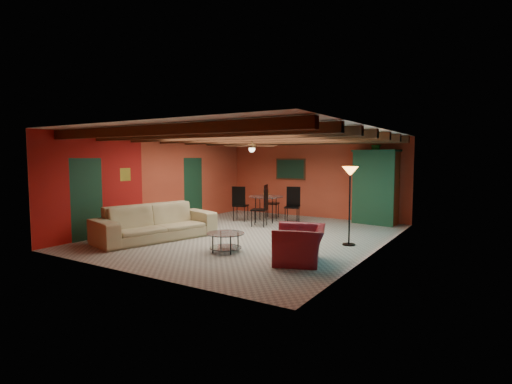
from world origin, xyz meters
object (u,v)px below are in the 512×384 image
Objects in this scene: sofa at (156,222)px; dining_table at (266,204)px; vase at (266,183)px; coffee_table at (226,242)px; floor_lamp at (350,206)px; armchair at (300,244)px; armoire at (376,188)px; potted_plant at (377,144)px.

dining_table is (0.96, 3.84, 0.13)m from sofa.
vase reaches higher than dining_table.
floor_lamp reaches higher than coffee_table.
sofa is at bearing -104.05° from dining_table.
floor_lamp is at bearing -50.54° from sofa.
sofa is 1.36× the size of dining_table.
floor_lamp is at bearing 150.32° from armchair.
armoire is 3.43m from floor_lamp.
sofa is at bearing -119.93° from armoire.
dining_table is at bearing 150.68° from floor_lamp.
coffee_table is 0.37× the size of armoire.
floor_lamp is (4.36, 1.93, 0.49)m from sofa.
floor_lamp is at bearing -77.37° from armoire.
armoire is (3.07, 1.50, 0.55)m from dining_table.
coffee_table is 4.38× the size of vase.
armoire is (4.03, 5.34, 0.68)m from sofa.
sofa is 1.34× the size of armoire.
vase is at bearing 1.51° from sofa.
sofa is 6.73m from armoire.
sofa is 2.30m from coffee_table.
armoire reaches higher than floor_lamp.
vase is at bearing 0.00° from dining_table.
armchair is 5.81× the size of vase.
dining_table is at bearing 180.00° from vase.
armoire is 1.20× the size of floor_lamp.
armchair is 1.33× the size of coffee_table.
floor_lamp is 9.79× the size of vase.
dining_table reaches higher than sofa.
armchair is 5.07m from vase.
armchair is 5.48m from armoire.
dining_table is 4.49× the size of potted_plant.
potted_plant reaches higher than coffee_table.
armoire is at bearing 26.11° from vase.
armchair is 2.26× the size of potted_plant.
vase is (-3.09, 3.92, 0.88)m from armchair.
coffee_table is 5.83m from armoire.
coffee_table is at bearing -100.59° from armoire.
potted_plant is at bearing -21.45° from sofa.
vase is at bearing 150.68° from floor_lamp.
sofa is 2.71× the size of armchair.
coffee_table is (2.28, -0.14, -0.22)m from sofa.
vase is at bearing -162.69° from armchair.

